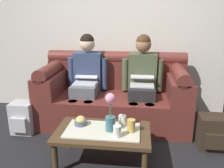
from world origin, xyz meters
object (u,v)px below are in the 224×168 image
object	(u,v)px
flower_vase	(110,113)
backpack_right	(212,132)
cup_near_left	(117,131)
cup_near_right	(122,120)
person_right	(142,77)
person_left	(87,76)
snack_bowl	(81,121)
coffee_table	(103,134)
couch	(114,96)
cup_far_center	(131,126)
backpack_left	(23,118)

from	to	relation	value
flower_vase	backpack_right	bearing A→B (deg)	21.26
cup_near_left	backpack_right	distance (m)	1.18
cup_near_right	backpack_right	size ratio (longest dim) A/B	0.28
person_right	backpack_right	bearing A→B (deg)	-35.87
person_right	person_left	bearing A→B (deg)	179.98
person_left	snack_bowl	size ratio (longest dim) A/B	9.29
coffee_table	cup_near_left	xyz separation A→B (m)	(0.16, -0.12, 0.11)
flower_vase	cup_near_left	distance (m)	0.19
couch	backpack_right	distance (m)	1.33
couch	flower_vase	bearing A→B (deg)	-85.51
cup_near_left	flower_vase	bearing A→B (deg)	123.57
person_right	snack_bowl	size ratio (longest dim) A/B	9.29
couch	flower_vase	size ratio (longest dim) A/B	5.14
cup_near_left	person_right	bearing A→B (deg)	78.69
cup_near_right	person_left	bearing A→B (deg)	123.03
person_right	flower_vase	size ratio (longest dim) A/B	3.16
person_right	flower_vase	world-z (taller)	person_right
couch	backpack_right	xyz separation A→B (m)	(1.18, -0.58, -0.19)
cup_far_center	backpack_left	distance (m)	1.51
couch	person_left	xyz separation A→B (m)	(-0.38, -0.00, 0.28)
snack_bowl	cup_far_center	world-z (taller)	cup_far_center
snack_bowl	cup_near_left	xyz separation A→B (m)	(0.40, -0.20, 0.02)
coffee_table	flower_vase	world-z (taller)	flower_vase
cup_near_left	backpack_left	world-z (taller)	cup_near_left
couch	coffee_table	distance (m)	1.01
couch	backpack_left	xyz separation A→B (m)	(-1.12, -0.48, -0.17)
flower_vase	cup_far_center	world-z (taller)	flower_vase
couch	cup_near_right	distance (m)	0.90
coffee_table	couch	bearing A→B (deg)	90.00
snack_bowl	cup_near_right	world-z (taller)	cup_near_right
coffee_table	backpack_right	bearing A→B (deg)	19.80
backpack_right	snack_bowl	bearing A→B (deg)	-166.47
coffee_table	backpack_right	distance (m)	1.26
flower_vase	snack_bowl	xyz separation A→B (m)	(-0.32, 0.09, -0.15)
flower_vase	backpack_left	distance (m)	1.35
cup_near_left	coffee_table	bearing A→B (deg)	142.29
snack_bowl	cup_far_center	distance (m)	0.53
person_right	backpack_right	xyz separation A→B (m)	(0.80, -0.58, -0.47)
couch	coffee_table	size ratio (longest dim) A/B	2.11
couch	backpack_right	size ratio (longest dim) A/B	5.17
flower_vase	person_left	bearing A→B (deg)	114.65
person_left	cup_near_left	xyz separation A→B (m)	(0.54, -1.12, -0.23)
person_right	coffee_table	bearing A→B (deg)	-110.89
couch	person_left	size ratio (longest dim) A/B	1.63
couch	snack_bowl	size ratio (longest dim) A/B	15.13
flower_vase	backpack_left	bearing A→B (deg)	156.34
snack_bowl	cup_far_center	xyz separation A→B (m)	(0.53, -0.08, 0.03)
flower_vase	cup_near_right	size ratio (longest dim) A/B	3.61
couch	coffee_table	bearing A→B (deg)	-90.00
person_right	coffee_table	xyz separation A→B (m)	(-0.38, -1.00, -0.34)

